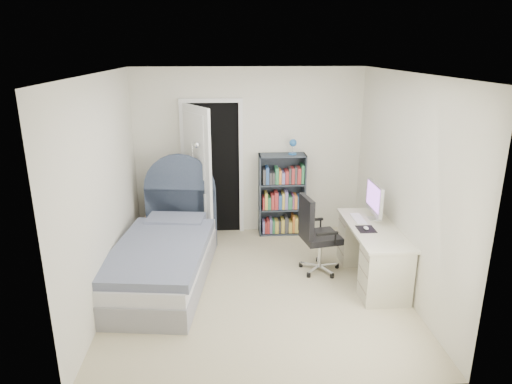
{
  "coord_description": "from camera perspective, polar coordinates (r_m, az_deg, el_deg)",
  "views": [
    {
      "loc": [
        -0.35,
        -4.91,
        2.76
      ],
      "look_at": [
        0.01,
        0.38,
        1.08
      ],
      "focal_mm": 32.0,
      "sensor_mm": 36.0,
      "label": 1
    }
  ],
  "objects": [
    {
      "name": "office_chair",
      "position": [
        5.8,
        7.37,
        -4.85
      ],
      "size": [
        0.54,
        0.56,
        1.01
      ],
      "color": "silver",
      "rests_on": "ground"
    },
    {
      "name": "room_shell",
      "position": [
        5.14,
        0.17,
        0.59
      ],
      "size": [
        3.5,
        3.7,
        2.6
      ],
      "color": "tan",
      "rests_on": "ground"
    },
    {
      "name": "nightstand",
      "position": [
        6.92,
        -12.09,
        -3.2
      ],
      "size": [
        0.35,
        0.35,
        0.53
      ],
      "color": "tan",
      "rests_on": "ground"
    },
    {
      "name": "door",
      "position": [
        6.69,
        -6.64,
        2.57
      ],
      "size": [
        0.92,
        0.74,
        2.06
      ],
      "color": "black",
      "rests_on": "ground"
    },
    {
      "name": "floor_lamp",
      "position": [
        6.54,
        -7.47,
        -1.54
      ],
      "size": [
        0.22,
        0.22,
        1.54
      ],
      "color": "silver",
      "rests_on": "ground"
    },
    {
      "name": "bed",
      "position": [
        5.79,
        -11.34,
        -7.77
      ],
      "size": [
        1.29,
        2.32,
        1.36
      ],
      "color": "gray",
      "rests_on": "ground"
    },
    {
      "name": "desk",
      "position": [
        5.81,
        14.3,
        -7.12
      ],
      "size": [
        0.57,
        1.41,
        1.16
      ],
      "color": "beige",
      "rests_on": "ground"
    },
    {
      "name": "bookcase",
      "position": [
        6.96,
        3.35,
        -0.66
      ],
      "size": [
        0.7,
        0.3,
        1.48
      ],
      "color": "#343D47",
      "rests_on": "ground"
    }
  ]
}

